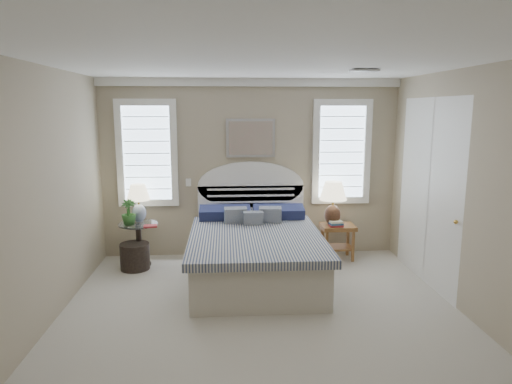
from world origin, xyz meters
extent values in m
cube|color=#BAB09F|center=(0.00, 0.00, 0.00)|extent=(4.50, 5.00, 0.01)
cube|color=white|center=(0.00, 0.00, 2.70)|extent=(4.50, 5.00, 0.01)
cube|color=tan|center=(0.00, 2.50, 1.35)|extent=(4.50, 0.02, 2.70)
cube|color=tan|center=(-2.25, 0.00, 1.35)|extent=(0.02, 5.00, 2.70)
cube|color=tan|center=(2.25, 0.00, 1.35)|extent=(0.02, 5.00, 2.70)
cube|color=white|center=(0.00, 2.46, 2.64)|extent=(4.50, 0.08, 0.12)
cube|color=#B2B2B2|center=(1.20, 0.80, 2.68)|extent=(0.30, 0.20, 0.02)
cube|color=white|center=(-0.95, 2.48, 1.15)|extent=(0.08, 0.01, 0.12)
cube|color=silver|center=(-1.55, 2.48, 1.60)|extent=(0.90, 0.06, 1.60)
cube|color=silver|center=(1.40, 2.48, 1.60)|extent=(0.90, 0.06, 1.60)
cube|color=silver|center=(0.00, 2.46, 1.82)|extent=(0.74, 0.04, 0.58)
cube|color=white|center=(2.23, 1.20, 1.20)|extent=(0.02, 1.80, 2.40)
cube|color=#B6B0A0|center=(0.00, 1.33, 0.28)|extent=(1.60, 2.10, 0.55)
cube|color=navy|center=(0.00, 1.28, 0.59)|extent=(1.72, 2.15, 0.10)
cube|color=white|center=(0.00, 2.44, 0.55)|extent=(1.62, 0.08, 1.10)
cube|color=navy|center=(-0.40, 2.16, 0.73)|extent=(0.75, 0.31, 0.23)
cube|color=navy|center=(0.40, 2.16, 0.73)|extent=(0.75, 0.31, 0.23)
cube|color=navy|center=(-0.25, 1.93, 0.71)|extent=(0.33, 0.20, 0.34)
cube|color=navy|center=(0.25, 1.93, 0.71)|extent=(0.33, 0.20, 0.34)
cube|color=navy|center=(0.00, 1.83, 0.69)|extent=(0.28, 0.14, 0.29)
cylinder|color=black|center=(-1.65, 2.05, 0.01)|extent=(0.32, 0.32, 0.03)
cylinder|color=black|center=(-1.65, 2.05, 0.30)|extent=(0.08, 0.08, 0.60)
cylinder|color=silver|center=(-1.65, 2.05, 0.62)|extent=(0.56, 0.56, 0.02)
cube|color=brown|center=(1.30, 2.15, 0.50)|extent=(0.50, 0.40, 0.06)
cube|color=brown|center=(1.30, 2.15, 0.18)|extent=(0.44, 0.34, 0.03)
cube|color=brown|center=(1.10, 2.00, 0.23)|extent=(0.04, 0.04, 0.47)
cube|color=brown|center=(1.10, 2.30, 0.23)|extent=(0.04, 0.04, 0.47)
cube|color=brown|center=(1.50, 2.00, 0.23)|extent=(0.04, 0.04, 0.47)
cube|color=brown|center=(1.50, 2.30, 0.23)|extent=(0.04, 0.04, 0.47)
cylinder|color=black|center=(-1.69, 1.89, 0.19)|extent=(0.54, 0.54, 0.37)
cylinder|color=silver|center=(-1.65, 2.18, 0.64)|extent=(0.13, 0.13, 0.03)
ellipsoid|color=silver|center=(-1.65, 2.18, 0.75)|extent=(0.23, 0.23, 0.26)
cylinder|color=gold|center=(-1.65, 2.18, 0.91)|extent=(0.03, 0.03, 0.09)
cylinder|color=black|center=(1.22, 2.19, 0.55)|extent=(0.14, 0.14, 0.03)
ellipsoid|color=black|center=(1.22, 2.19, 0.68)|extent=(0.26, 0.26, 0.31)
cylinder|color=gold|center=(1.22, 2.19, 0.87)|extent=(0.04, 0.04, 0.11)
imported|color=#397C31|center=(-1.76, 1.99, 0.81)|extent=(0.23, 0.23, 0.36)
cube|color=#A2282C|center=(-1.44, 1.83, 0.64)|extent=(0.21, 0.17, 0.02)
cube|color=#A2282C|center=(1.25, 2.06, 0.54)|extent=(0.21, 0.16, 0.03)
cube|color=#264F73|center=(1.25, 2.06, 0.57)|extent=(0.20, 0.15, 0.03)
cube|color=beige|center=(1.25, 2.06, 0.60)|extent=(0.19, 0.14, 0.03)
camera|label=1|loc=(-0.38, -4.42, 2.26)|focal=32.00mm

